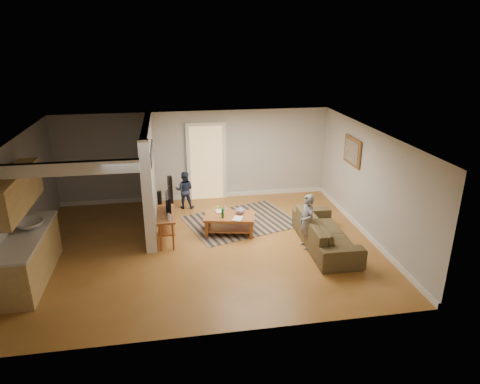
% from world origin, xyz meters
% --- Properties ---
extents(ground, '(7.50, 7.50, 0.00)m').
position_xyz_m(ground, '(0.00, 0.00, 0.00)').
color(ground, brown).
rests_on(ground, ground).
extents(room_shell, '(7.54, 6.02, 2.52)m').
position_xyz_m(room_shell, '(-1.07, 0.43, 1.46)').
color(room_shell, '#B4B0AC').
rests_on(room_shell, ground).
extents(area_rug, '(3.03, 2.57, 0.01)m').
position_xyz_m(area_rug, '(0.98, 1.17, 0.01)').
color(area_rug, black).
rests_on(area_rug, ground).
extents(sofa, '(0.96, 2.35, 0.68)m').
position_xyz_m(sofa, '(2.60, -0.45, 0.00)').
color(sofa, '#484124').
rests_on(sofa, ground).
extents(coffee_table, '(1.29, 0.91, 0.69)m').
position_xyz_m(coffee_table, '(0.62, 0.56, 0.36)').
color(coffee_table, brown).
rests_on(coffee_table, ground).
extents(tv_console, '(0.42, 1.09, 0.93)m').
position_xyz_m(tv_console, '(-0.86, 0.39, 0.62)').
color(tv_console, brown).
rests_on(tv_console, ground).
extents(speaker_left, '(0.11, 0.11, 0.93)m').
position_xyz_m(speaker_left, '(-1.00, 1.20, 0.46)').
color(speaker_left, black).
rests_on(speaker_left, ground).
extents(speaker_right, '(0.13, 0.13, 1.01)m').
position_xyz_m(speaker_right, '(-0.74, 2.08, 0.50)').
color(speaker_right, black).
rests_on(speaker_right, ground).
extents(toy_basket, '(0.41, 0.41, 0.37)m').
position_xyz_m(toy_basket, '(0.48, 1.43, 0.15)').
color(toy_basket, olive).
rests_on(toy_basket, ground).
extents(child, '(0.36, 0.49, 1.23)m').
position_xyz_m(child, '(2.16, -0.41, 0.00)').
color(child, slate).
rests_on(child, ground).
extents(toddler, '(0.56, 0.48, 1.02)m').
position_xyz_m(toddler, '(-0.36, 2.32, 0.00)').
color(toddler, '#202942').
rests_on(toddler, ground).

